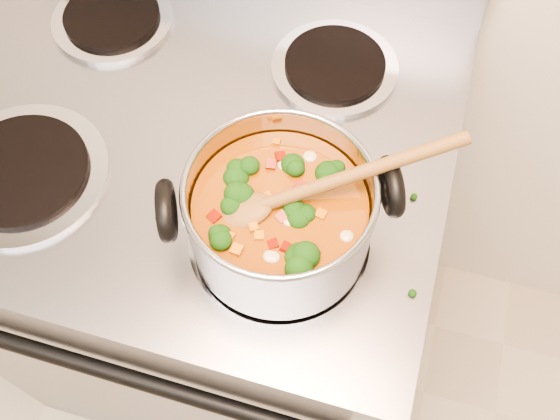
% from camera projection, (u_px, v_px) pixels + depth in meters
% --- Properties ---
extents(electric_range, '(0.79, 0.71, 1.08)m').
position_uv_depth(electric_range, '(215.00, 251.00, 1.32)').
color(electric_range, gray).
rests_on(electric_range, ground).
extents(stockpot, '(0.29, 0.23, 0.14)m').
position_uv_depth(stockpot, '(280.00, 215.00, 0.75)').
color(stockpot, '#A2A2A9').
rests_on(stockpot, electric_range).
extents(wooden_spoon, '(0.28, 0.17, 0.10)m').
position_uv_depth(wooden_spoon, '(299.00, 193.00, 0.72)').
color(wooden_spoon, brown).
rests_on(wooden_spoon, stockpot).
extents(cooktop_crumbs, '(0.31, 0.22, 0.01)m').
position_uv_depth(cooktop_crumbs, '(301.00, 209.00, 0.84)').
color(cooktop_crumbs, black).
rests_on(cooktop_crumbs, electric_range).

